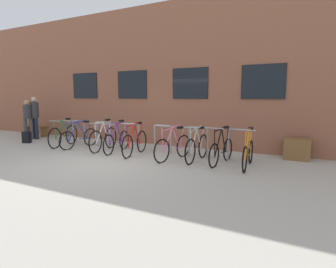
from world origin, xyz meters
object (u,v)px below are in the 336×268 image
Objects in this scene: person_by_bench at (35,115)px; backpack at (27,137)px; bicycle_silver at (197,147)px; bicycle_purple at (117,141)px; bicycle_pink at (173,147)px; bicycle_white at (104,138)px; bicycle_black at (221,150)px; bicycle_orange at (248,153)px; wooden_bench at (36,128)px; bicycle_red at (135,142)px; bicycle_green at (64,135)px; person_browsing at (28,117)px; planter_box at (297,149)px; bicycle_blue at (79,137)px.

backpack is (0.58, -0.86, -0.80)m from person_by_bench.
person_by_bench reaches higher than bicycle_silver.
bicycle_purple is 2.10m from bicycle_pink.
bicycle_white reaches higher than bicycle_black.
bicycle_purple reaches higher than bicycle_orange.
wooden_bench is (-8.33, 1.17, -0.03)m from bicycle_silver.
bicycle_red is 2.70m from bicycle_black.
person_by_bench is (0.80, -0.59, 0.67)m from wooden_bench.
bicycle_red reaches higher than bicycle_pink.
backpack is at bearing -178.75° from bicycle_orange.
person_by_bench is at bearing 164.66° from bicycle_green.
bicycle_red is 5.62m from person_by_bench.
bicycle_orange is at bearing -4.31° from person_by_bench.
bicycle_white is 0.95× the size of person_by_bench.
bicycle_white reaches higher than bicycle_silver.
bicycle_green is at bearing -179.27° from bicycle_silver.
bicycle_purple is 2.76m from bicycle_silver.
person_browsing is (-0.11, -0.26, -0.07)m from person_by_bench.
planter_box is (9.42, 1.70, 0.08)m from backpack.
bicycle_white is at bearing 175.55° from bicycle_red.
bicycle_silver is at bearing 0.73° from bicycle_white.
bicycle_green is 6.58m from bicycle_orange.
bicycle_white reaches higher than bicycle_pink.
bicycle_red reaches higher than bicycle_blue.
bicycle_black is (5.12, 0.01, 0.00)m from bicycle_blue.
bicycle_green is (-1.84, -0.02, -0.00)m from bicycle_white.
planter_box is at bearing 29.86° from bicycle_silver.
person_browsing is (-3.22, 0.36, 0.59)m from bicycle_blue.
backpack is at bearing -46.26° from wooden_bench.
bicycle_pink is 0.98× the size of bicycle_green.
wooden_bench is 0.88× the size of person_browsing.
bicycle_orange is 1.00× the size of person_browsing.
bicycle_blue is 2.42× the size of planter_box.
person_browsing is at bearing 175.94° from bicycle_pink.
bicycle_white is 1.84m from bicycle_green.
bicycle_orange is at bearing -0.23° from bicycle_green.
wooden_bench is 3.29× the size of backpack.
bicycle_pink is 0.99× the size of bicycle_silver.
bicycle_blue is 2.54m from backpack.
bicycle_blue is 1.10m from bicycle_white.
person_browsing reaches higher than bicycle_purple.
bicycle_blue is 1.02× the size of bicycle_orange.
bicycle_purple is 4.93m from person_browsing.
bicycle_white is (1.10, -0.00, 0.03)m from bicycle_blue.
bicycle_black is at bearing 0.32° from bicycle_green.
bicycle_black is at bearing 0.42° from bicycle_purple.
backpack is (-3.62, -0.23, -0.18)m from bicycle_white.
backpack is (-7.65, -0.24, -0.15)m from bicycle_black.
wooden_bench is at bearing 171.99° from bicycle_silver.
planter_box is at bearing 6.23° from person_browsing.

